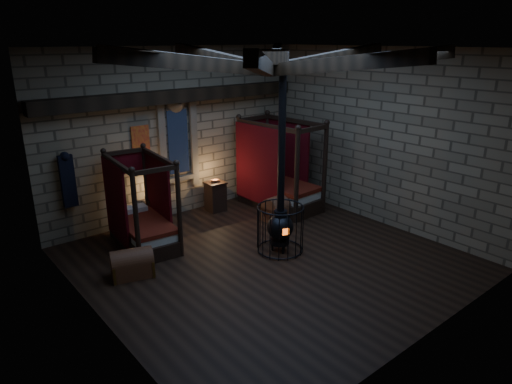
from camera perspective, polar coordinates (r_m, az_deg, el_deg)
room at (r=8.64m, az=1.28°, el=14.56°), size 7.02×7.02×4.29m
bed_left at (r=10.35m, az=-14.00°, el=-3.87°), size 1.19×1.99×1.99m
bed_right at (r=12.35m, az=2.74°, el=0.82°), size 1.31×2.30×2.34m
trunk_left at (r=9.17m, az=-15.21°, el=-8.68°), size 0.89×0.70×0.57m
trunk_right at (r=11.54m, az=3.10°, el=-2.05°), size 0.90×0.60×0.64m
nightstand_left at (r=11.36m, az=-12.30°, el=-2.37°), size 0.53×0.52×0.87m
nightstand_right at (r=12.10m, az=-5.08°, el=-0.51°), size 0.51×0.49×0.86m
stove at (r=9.71m, az=3.05°, el=-4.04°), size 1.00×1.00×4.05m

